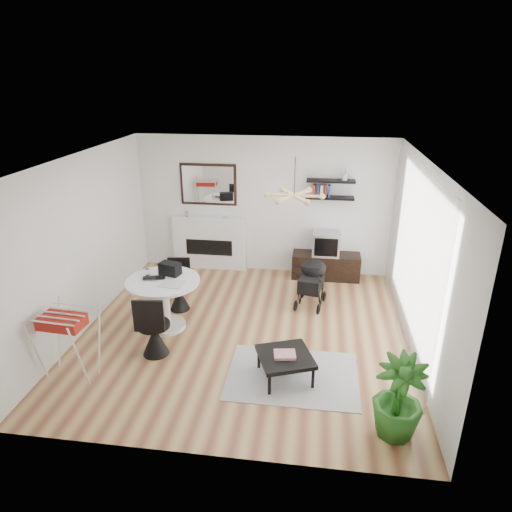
# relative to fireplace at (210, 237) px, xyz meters

# --- Properties ---
(floor) EXTENTS (5.00, 5.00, 0.00)m
(floor) POSITION_rel_fireplace_xyz_m (1.10, -2.42, -0.69)
(floor) COLOR brown
(floor) RESTS_ON ground
(ceiling) EXTENTS (5.00, 5.00, 0.00)m
(ceiling) POSITION_rel_fireplace_xyz_m (1.10, -2.42, 2.01)
(ceiling) COLOR white
(ceiling) RESTS_ON wall_back
(wall_back) EXTENTS (5.00, 0.00, 5.00)m
(wall_back) POSITION_rel_fireplace_xyz_m (1.10, 0.08, 0.66)
(wall_back) COLOR white
(wall_back) RESTS_ON floor
(wall_left) EXTENTS (0.00, 5.00, 5.00)m
(wall_left) POSITION_rel_fireplace_xyz_m (-1.40, -2.42, 0.66)
(wall_left) COLOR white
(wall_left) RESTS_ON floor
(wall_right) EXTENTS (0.00, 5.00, 5.00)m
(wall_right) POSITION_rel_fireplace_xyz_m (3.60, -2.42, 0.66)
(wall_right) COLOR white
(wall_right) RESTS_ON floor
(sheer_curtain) EXTENTS (0.04, 3.60, 2.60)m
(sheer_curtain) POSITION_rel_fireplace_xyz_m (3.50, -2.22, 0.66)
(sheer_curtain) COLOR white
(sheer_curtain) RESTS_ON wall_right
(fireplace) EXTENTS (1.50, 0.17, 2.16)m
(fireplace) POSITION_rel_fireplace_xyz_m (0.00, 0.00, 0.00)
(fireplace) COLOR white
(fireplace) RESTS_ON floor
(shelf_lower) EXTENTS (0.90, 0.25, 0.04)m
(shelf_lower) POSITION_rel_fireplace_xyz_m (2.37, -0.05, 0.91)
(shelf_lower) COLOR black
(shelf_lower) RESTS_ON wall_back
(shelf_upper) EXTENTS (0.90, 0.25, 0.04)m
(shelf_upper) POSITION_rel_fireplace_xyz_m (2.37, -0.05, 1.23)
(shelf_upper) COLOR black
(shelf_upper) RESTS_ON wall_back
(pendant_lamp) EXTENTS (0.90, 0.90, 0.10)m
(pendant_lamp) POSITION_rel_fireplace_xyz_m (1.80, -2.12, 1.46)
(pendant_lamp) COLOR tan
(pendant_lamp) RESTS_ON ceiling
(tv_console) EXTENTS (1.31, 0.46, 0.49)m
(tv_console) POSITION_rel_fireplace_xyz_m (2.37, -0.16, -0.44)
(tv_console) COLOR black
(tv_console) RESTS_ON floor
(crt_tv) EXTENTS (0.52, 0.45, 0.45)m
(crt_tv) POSITION_rel_fireplace_xyz_m (2.34, -0.17, 0.03)
(crt_tv) COLOR #B8B9BB
(crt_tv) RESTS_ON tv_console
(dining_table) EXTENTS (1.14, 1.14, 0.83)m
(dining_table) POSITION_rel_fireplace_xyz_m (-0.16, -2.44, -0.14)
(dining_table) COLOR white
(dining_table) RESTS_ON floor
(laptop) EXTENTS (0.39, 0.30, 0.03)m
(laptop) POSITION_rel_fireplace_xyz_m (-0.29, -2.46, 0.16)
(laptop) COLOR black
(laptop) RESTS_ON dining_table
(black_bag) EXTENTS (0.36, 0.28, 0.19)m
(black_bag) POSITION_rel_fireplace_xyz_m (-0.11, -2.22, 0.24)
(black_bag) COLOR black
(black_bag) RESTS_ON dining_table
(newspaper) EXTENTS (0.37, 0.31, 0.01)m
(newspaper) POSITION_rel_fireplace_xyz_m (0.03, -2.56, 0.15)
(newspaper) COLOR white
(newspaper) RESTS_ON dining_table
(drinking_glass) EXTENTS (0.06, 0.06, 0.10)m
(drinking_glass) POSITION_rel_fireplace_xyz_m (-0.45, -2.29, 0.20)
(drinking_glass) COLOR white
(drinking_glass) RESTS_ON dining_table
(chair_far) EXTENTS (0.43, 0.45, 0.88)m
(chair_far) POSITION_rel_fireplace_xyz_m (-0.12, -1.80, -0.41)
(chair_far) COLOR black
(chair_far) RESTS_ON floor
(chair_near) EXTENTS (0.46, 0.48, 0.97)m
(chair_near) POSITION_rel_fireplace_xyz_m (-0.07, -3.19, -0.38)
(chair_near) COLOR black
(chair_near) RESTS_ON floor
(drying_rack) EXTENTS (0.69, 0.65, 0.97)m
(drying_rack) POSITION_rel_fireplace_xyz_m (-1.00, -3.82, -0.18)
(drying_rack) COLOR white
(drying_rack) RESTS_ON floor
(stroller) EXTENTS (0.57, 0.77, 0.88)m
(stroller) POSITION_rel_fireplace_xyz_m (2.11, -1.33, -0.31)
(stroller) COLOR black
(stroller) RESTS_ON floor
(rug) EXTENTS (1.74, 1.26, 0.01)m
(rug) POSITION_rel_fireplace_xyz_m (1.92, -3.43, -0.68)
(rug) COLOR #A6A6A6
(rug) RESTS_ON floor
(coffee_table) EXTENTS (0.87, 0.87, 0.35)m
(coffee_table) POSITION_rel_fireplace_xyz_m (1.82, -3.48, -0.37)
(coffee_table) COLOR black
(coffee_table) RESTS_ON rug
(magazines) EXTENTS (0.31, 0.26, 0.04)m
(magazines) POSITION_rel_fireplace_xyz_m (1.82, -3.50, -0.31)
(magazines) COLOR #BE2F3F
(magazines) RESTS_ON coffee_table
(potted_plant) EXTENTS (0.65, 0.65, 0.99)m
(potted_plant) POSITION_rel_fireplace_xyz_m (3.12, -4.32, -0.19)
(potted_plant) COLOR #235F1B
(potted_plant) RESTS_ON floor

